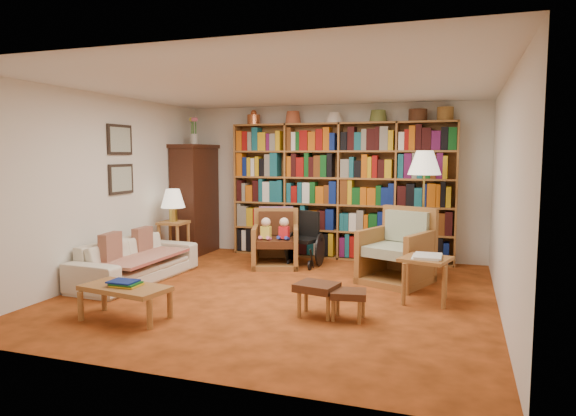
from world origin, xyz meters
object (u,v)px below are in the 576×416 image
at_px(armchair_leather, 278,242).
at_px(armchair_sage, 397,253).
at_px(wheelchair, 306,241).
at_px(footstool_b, 348,296).
at_px(floor_lamp, 424,168).
at_px(sofa, 136,260).
at_px(side_table_papers, 425,264).
at_px(side_table_lamp, 174,233).
at_px(footstool_a, 317,289).
at_px(coffee_table, 125,290).

relative_size(armchair_leather, armchair_sage, 0.84).
bearing_deg(wheelchair, footstool_b, -63.72).
xyz_separation_m(floor_lamp, footstool_b, (-0.56, -2.40, -1.26)).
xyz_separation_m(sofa, wheelchair, (1.88, 1.68, 0.10)).
xyz_separation_m(armchair_sage, side_table_papers, (0.43, -0.89, 0.06)).
xyz_separation_m(side_table_lamp, footstool_b, (3.15, -1.82, -0.23)).
bearing_deg(footstool_b, armchair_leather, 125.51).
distance_m(side_table_lamp, armchair_leather, 1.63).
distance_m(floor_lamp, footstool_a, 2.83).
xyz_separation_m(footstool_a, footstool_b, (0.34, -0.01, -0.04)).
xyz_separation_m(sofa, armchair_leather, (1.48, 1.51, 0.08)).
xyz_separation_m(armchair_leather, armchair_sage, (1.85, -0.41, 0.02)).
relative_size(side_table_papers, footstool_a, 1.33).
relative_size(side_table_papers, coffee_table, 0.65).
xyz_separation_m(side_table_papers, footstool_a, (-1.04, -0.90, -0.15)).
bearing_deg(footstool_b, footstool_a, 177.93).
distance_m(side_table_lamp, floor_lamp, 3.90).
distance_m(side_table_papers, footstool_b, 1.16).
bearing_deg(coffee_table, armchair_leather, 78.35).
relative_size(side_table_lamp, side_table_papers, 1.05).
bearing_deg(coffee_table, footstool_b, 18.53).
height_order(sofa, armchair_sage, armchair_sage).
height_order(armchair_leather, coffee_table, armchair_leather).
bearing_deg(side_table_lamp, armchair_sage, -0.44).
relative_size(armchair_leather, footstool_a, 1.94).
distance_m(floor_lamp, coffee_table, 4.33).
bearing_deg(armchair_leather, floor_lamp, 5.37).
height_order(sofa, wheelchair, wheelchair).
bearing_deg(coffee_table, side_table_papers, 29.65).
xyz_separation_m(sofa, coffee_table, (0.87, -1.42, 0.03)).
bearing_deg(footstool_b, wheelchair, 116.28).
relative_size(armchair_leather, coffee_table, 0.94).
bearing_deg(armchair_leather, sofa, -134.43).
bearing_deg(side_table_papers, footstool_b, -127.67).
bearing_deg(sofa, floor_lamp, -61.92).
distance_m(floor_lamp, side_table_papers, 1.84).
distance_m(wheelchair, footstool_b, 2.65).
bearing_deg(floor_lamp, side_table_lamp, -171.11).
distance_m(armchair_sage, coffee_table, 3.52).
xyz_separation_m(side_table_lamp, coffee_table, (0.97, -2.55, -0.17)).
relative_size(sofa, coffee_table, 1.98).
bearing_deg(side_table_lamp, side_table_papers, -13.35).
bearing_deg(side_table_papers, side_table_lamp, 166.65).
bearing_deg(wheelchair, side_table_papers, -38.01).
relative_size(armchair_sage, footstool_a, 2.30).
distance_m(sofa, side_table_lamp, 1.15).
bearing_deg(floor_lamp, footstool_b, -103.09).
bearing_deg(side_table_papers, coffee_table, -150.35).
bearing_deg(side_table_papers, floor_lamp, 95.46).
xyz_separation_m(armchair_leather, wheelchair, (0.40, 0.17, 0.02)).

